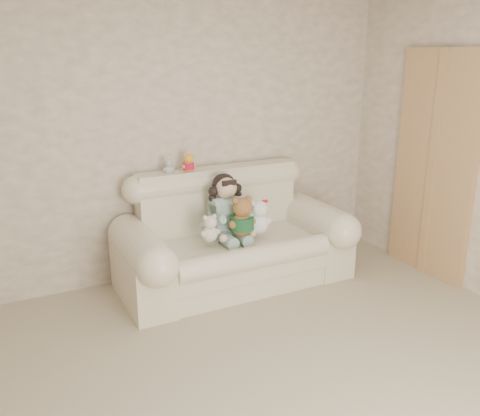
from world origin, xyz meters
name	(u,v)px	position (x,y,z in m)	size (l,w,h in m)	color
wall_back	(166,139)	(0.00, 2.50, 1.30)	(4.50, 4.50, 0.00)	beige
sofa	(235,230)	(0.45, 2.00, 0.52)	(2.10, 0.95, 1.03)	beige
door_panel	(434,166)	(2.22, 1.40, 1.05)	(0.06, 0.90, 2.10)	#B47F4D
seated_child	(226,206)	(0.40, 2.08, 0.73)	(0.37, 0.45, 0.61)	#286E58
brown_teddy	(242,213)	(0.45, 1.87, 0.71)	(0.27, 0.21, 0.43)	brown
white_cat	(259,213)	(0.62, 1.86, 0.69)	(0.24, 0.18, 0.37)	white
cream_teddy	(210,226)	(0.15, 1.87, 0.64)	(0.18, 0.14, 0.28)	silver
yellow_mini_bear	(188,161)	(0.15, 2.34, 1.11)	(0.13, 0.10, 0.21)	yellow
grey_mini_plush	(168,165)	(-0.04, 2.35, 1.09)	(0.11, 0.08, 0.17)	#B0AFB6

